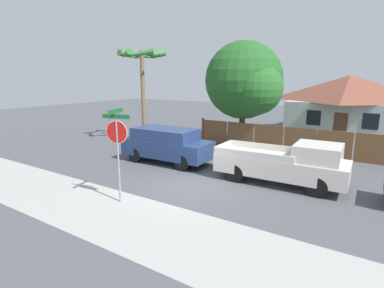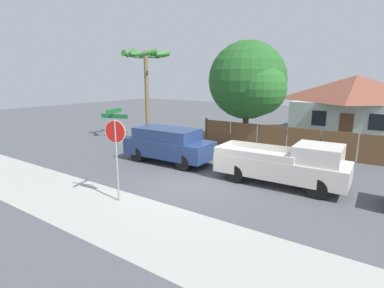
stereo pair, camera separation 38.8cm
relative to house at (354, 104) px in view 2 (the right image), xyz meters
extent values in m
plane|color=#4C4F54|center=(-4.04, -17.00, -2.42)|extent=(80.00, 80.00, 0.00)
cube|color=#A3A39E|center=(-4.04, -20.60, -2.41)|extent=(36.00, 3.20, 0.01)
cube|color=brown|center=(-7.14, -9.03, -1.62)|extent=(1.81, 0.06, 1.59)
cube|color=brown|center=(-5.25, -9.03, -1.62)|extent=(1.81, 0.06, 1.59)
cube|color=brown|center=(-3.36, -9.03, -1.62)|extent=(1.81, 0.06, 1.59)
cube|color=brown|center=(-1.47, -9.03, -1.62)|extent=(1.81, 0.06, 1.59)
cube|color=brown|center=(0.42, -9.03, -1.62)|extent=(1.81, 0.06, 1.59)
cube|color=brown|center=(2.31, -9.03, -1.62)|extent=(1.81, 0.06, 1.59)
cube|color=brown|center=(-8.08, -9.03, -1.57)|extent=(0.12, 0.12, 1.69)
cube|color=#B2C1B7|center=(0.00, 0.00, -1.09)|extent=(8.18, 6.68, 2.65)
pyramid|color=brown|center=(0.00, 0.00, 1.24)|extent=(8.83, 7.21, 2.01)
cube|color=black|center=(-1.84, -3.36, -0.88)|extent=(1.00, 0.04, 1.10)
cube|color=black|center=(1.84, -3.36, -0.88)|extent=(1.00, 0.04, 1.10)
cube|color=brown|center=(0.00, -3.36, -1.42)|extent=(0.90, 0.04, 2.00)
cylinder|color=brown|center=(-5.52, -8.11, -1.23)|extent=(0.40, 0.40, 2.38)
sphere|color=#235B23|center=(-5.52, -8.11, 1.87)|extent=(5.09, 5.09, 5.09)
sphere|color=#266326|center=(-4.38, -8.75, 1.37)|extent=(3.31, 3.31, 3.31)
cylinder|color=brown|center=(-11.70, -11.11, 0.70)|extent=(0.28, 0.28, 6.24)
cone|color=#387A33|center=(-10.60, -11.11, 3.52)|extent=(0.44, 2.04, 0.75)
cone|color=#387A33|center=(-11.15, -10.16, 3.52)|extent=(1.99, 1.40, 0.75)
cone|color=#387A33|center=(-12.25, -10.16, 3.52)|extent=(1.99, 1.40, 0.75)
cone|color=#387A33|center=(-12.80, -11.11, 3.52)|extent=(0.44, 2.04, 0.75)
cone|color=#387A33|center=(-12.25, -12.06, 3.52)|extent=(1.99, 1.40, 0.75)
cone|color=#387A33|center=(-11.15, -12.06, 3.52)|extent=(1.99, 1.40, 0.75)
cube|color=navy|center=(-6.97, -14.64, -1.60)|extent=(4.88, 2.05, 0.88)
cube|color=navy|center=(-7.09, -14.64, -0.87)|extent=(3.43, 1.86, 0.59)
cube|color=black|center=(-5.48, -14.60, -0.87)|extent=(0.11, 1.68, 0.49)
cylinder|color=black|center=(-5.50, -13.75, -2.02)|extent=(0.79, 0.22, 0.79)
cylinder|color=black|center=(-5.45, -15.44, -2.02)|extent=(0.79, 0.22, 0.79)
cylinder|color=black|center=(-8.49, -13.84, -2.02)|extent=(0.79, 0.22, 0.79)
cylinder|color=black|center=(-8.44, -15.53, -2.02)|extent=(0.79, 0.22, 0.79)
cube|color=silver|center=(-0.96, -14.64, -1.64)|extent=(5.43, 2.02, 0.81)
cube|color=silver|center=(0.52, -14.60, -0.89)|extent=(1.77, 1.77, 0.69)
cube|color=silver|center=(-1.90, -13.78, -1.10)|extent=(3.38, 0.18, 0.28)
cube|color=silver|center=(-1.85, -15.55, -1.10)|extent=(3.38, 0.18, 0.28)
cube|color=silver|center=(-3.61, -14.72, -1.10)|extent=(0.13, 1.77, 0.28)
cylinder|color=black|center=(0.68, -13.77, -2.03)|extent=(0.78, 0.22, 0.78)
cylinder|color=black|center=(0.73, -15.41, -2.03)|extent=(0.78, 0.22, 0.78)
cylinder|color=black|center=(-2.65, -13.87, -2.03)|extent=(0.78, 0.22, 0.78)
cylinder|color=black|center=(-2.60, -15.51, -2.03)|extent=(0.78, 0.22, 0.78)
cylinder|color=gray|center=(-5.24, -19.74, -0.90)|extent=(0.07, 0.07, 3.04)
cylinder|color=red|center=(-5.24, -19.74, 0.17)|extent=(0.75, 0.24, 0.78)
cylinder|color=white|center=(-5.24, -19.74, 0.17)|extent=(0.79, 0.24, 0.82)
cube|color=#19602D|center=(-5.24, -19.74, 0.72)|extent=(1.01, 0.32, 0.15)
cube|color=#19602D|center=(-5.24, -19.74, 0.90)|extent=(0.29, 0.91, 0.15)
camera|label=1|loc=(2.51, -26.96, 2.01)|focal=28.00mm
camera|label=2|loc=(2.83, -26.74, 2.01)|focal=28.00mm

